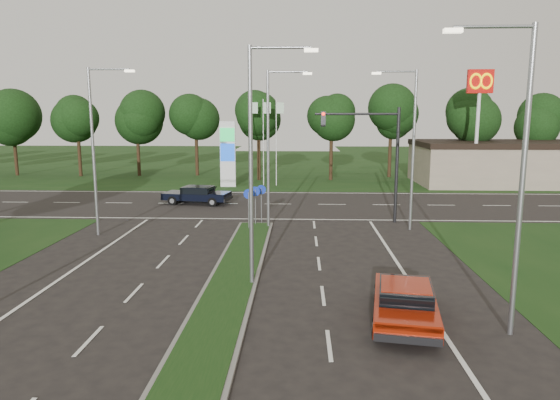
{
  "coord_description": "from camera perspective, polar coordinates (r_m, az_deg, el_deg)",
  "views": [
    {
      "loc": [
        2.64,
        -12.42,
        6.5
      ],
      "look_at": [
        1.6,
        12.94,
        2.2
      ],
      "focal_mm": 32.0,
      "sensor_mm": 36.0,
      "label": 1
    }
  ],
  "objects": [
    {
      "name": "median_kerb",
      "position": [
        17.84,
        -6.47,
        -11.61
      ],
      "size": [
        2.0,
        26.0,
        0.12
      ],
      "primitive_type": "cube",
      "color": "slate",
      "rests_on": "ground"
    },
    {
      "name": "streetlight_left_far",
      "position": [
        28.63,
        -20.25,
        6.18
      ],
      "size": [
        2.53,
        0.22,
        9.0
      ],
      "color": "gray",
      "rests_on": "ground"
    },
    {
      "name": "median_signs",
      "position": [
        29.34,
        -2.86,
        0.21
      ],
      "size": [
        1.16,
        1.76,
        2.38
      ],
      "color": "gray",
      "rests_on": "ground"
    },
    {
      "name": "streetlight_median_near",
      "position": [
        18.55,
        -2.75,
        5.21
      ],
      "size": [
        2.53,
        0.22,
        9.0
      ],
      "color": "gray",
      "rests_on": "ground"
    },
    {
      "name": "gas_pylon",
      "position": [
        46.04,
        -5.72,
        5.46
      ],
      "size": [
        5.8,
        1.26,
        8.0
      ],
      "color": "silver",
      "rests_on": "ground"
    },
    {
      "name": "streetlight_right_far",
      "position": [
        29.12,
        14.64,
        6.51
      ],
      "size": [
        2.53,
        0.22,
        9.0
      ],
      "rotation": [
        0.0,
        0.0,
        3.14
      ],
      "color": "gray",
      "rests_on": "ground"
    },
    {
      "name": "cross_road",
      "position": [
        37.09,
        -1.78,
        -0.48
      ],
      "size": [
        160.0,
        12.0,
        0.02
      ],
      "primitive_type": "cube",
      "color": "black",
      "rests_on": "ground"
    },
    {
      "name": "commercial_building",
      "position": [
        52.35,
        24.09,
        3.85
      ],
      "size": [
        16.0,
        9.0,
        4.0
      ],
      "primitive_type": "cube",
      "color": "gray",
      "rests_on": "ground"
    },
    {
      "name": "streetlight_median_far",
      "position": [
        28.51,
        -0.97,
        6.76
      ],
      "size": [
        2.53,
        0.22,
        9.0
      ],
      "color": "gray",
      "rests_on": "ground"
    },
    {
      "name": "mcdonalds_sign",
      "position": [
        47.0,
        21.81,
        10.76
      ],
      "size": [
        2.2,
        0.47,
        10.4
      ],
      "color": "silver",
      "rests_on": "ground"
    },
    {
      "name": "treeline_far",
      "position": [
        52.42,
        -0.44,
        9.98
      ],
      "size": [
        6.0,
        6.0,
        9.9
      ],
      "color": "black",
      "rests_on": "ground"
    },
    {
      "name": "ground",
      "position": [
        14.27,
        -9.01,
        -17.62
      ],
      "size": [
        160.0,
        160.0,
        0.0
      ],
      "primitive_type": "plane",
      "color": "black",
      "rests_on": "ground"
    },
    {
      "name": "red_sedan",
      "position": [
        16.64,
        14.09,
        -11.15
      ],
      "size": [
        2.63,
        4.88,
        1.27
      ],
      "rotation": [
        0.0,
        0.0,
        -0.17
      ],
      "color": "#951C08",
      "rests_on": "ground"
    },
    {
      "name": "streetlight_right_near",
      "position": [
        15.75,
        25.4,
        3.5
      ],
      "size": [
        2.53,
        0.22,
        9.0
      ],
      "rotation": [
        0.0,
        0.0,
        3.14
      ],
      "color": "gray",
      "rests_on": "ground"
    },
    {
      "name": "navy_sedan",
      "position": [
        37.57,
        -9.46,
        0.63
      ],
      "size": [
        5.09,
        2.76,
        1.33
      ],
      "rotation": [
        0.0,
        0.0,
        1.4
      ],
      "color": "black",
      "rests_on": "ground"
    },
    {
      "name": "traffic_signal",
      "position": [
        30.82,
        10.88,
        6.01
      ],
      "size": [
        5.1,
        0.42,
        7.0
      ],
      "color": "black",
      "rests_on": "ground"
    },
    {
      "name": "verge_far",
      "position": [
        67.79,
        0.1,
        4.12
      ],
      "size": [
        160.0,
        50.0,
        0.02
      ],
      "primitive_type": "cube",
      "color": "black",
      "rests_on": "ground"
    }
  ]
}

